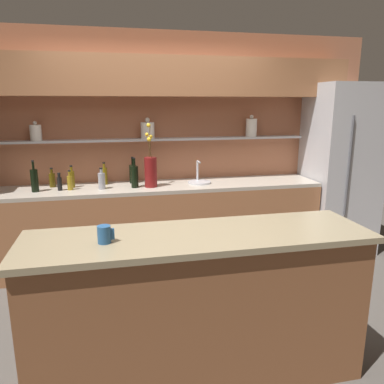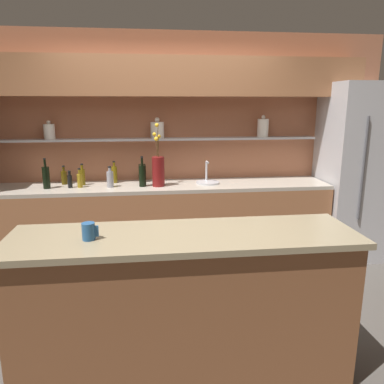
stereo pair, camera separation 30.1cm
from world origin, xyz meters
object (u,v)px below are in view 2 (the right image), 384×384
bottle_wine_0 (142,173)px  sink_fixture (208,181)px  bottle_oil_3 (82,176)px  coffee_mug (89,231)px  bottle_spirit_7 (110,179)px  bottle_oil_6 (64,177)px  bottle_sauce_1 (70,180)px  bottle_oil_2 (114,174)px  bottle_oil_4 (80,180)px  bottle_wine_8 (142,175)px  flower_vase (158,170)px  bottle_wine_5 (46,177)px  refrigerator (356,172)px

bottle_wine_0 → sink_fixture: bearing=-12.5°
bottle_wine_0 → bottle_oil_3: bottle_wine_0 is taller
coffee_mug → bottle_wine_0: bearing=82.1°
sink_fixture → bottle_spirit_7: sink_fixture is taller
bottle_oil_6 → bottle_oil_3: bearing=-18.1°
bottle_sauce_1 → bottle_oil_3: bottle_oil_3 is taller
bottle_oil_2 → bottle_spirit_7: 0.23m
sink_fixture → bottle_oil_4: 1.41m
bottle_oil_3 → bottle_wine_8: (0.66, -0.15, 0.03)m
bottle_oil_2 → bottle_oil_6: bearing=-178.1°
bottle_oil_2 → bottle_oil_6: size_ratio=1.18×
bottle_oil_6 → coffee_mug: size_ratio=2.04×
flower_vase → bottle_oil_4: bearing=177.7°
bottle_oil_6 → bottle_wine_8: bottle_wine_8 is taller
bottle_oil_2 → sink_fixture: bearing=-8.6°
bottle_wine_5 → bottle_oil_6: bearing=54.2°
refrigerator → bottle_oil_3: refrigerator is taller
bottle_wine_0 → bottle_wine_8: bearing=-88.9°
bottle_spirit_7 → bottle_wine_0: bearing=34.5°
bottle_oil_2 → bottle_oil_3: 0.35m
bottle_oil_3 → bottle_oil_6: (-0.21, 0.07, -0.02)m
flower_vase → bottle_oil_3: flower_vase is taller
refrigerator → bottle_wine_8: (-2.49, -0.03, 0.02)m
coffee_mug → bottle_wine_5: bearing=110.6°
refrigerator → coffee_mug: size_ratio=19.60×
bottle_wine_8 → bottle_oil_3: bearing=167.5°
sink_fixture → bottle_oil_2: size_ratio=1.05×
bottle_oil_4 → bottle_spirit_7: bottle_spirit_7 is taller
bottle_sauce_1 → bottle_wine_8: bottle_wine_8 is taller
bottle_oil_6 → bottle_spirit_7: 0.57m
bottle_oil_4 → bottle_wine_8: 0.67m
flower_vase → bottle_spirit_7: 0.53m
refrigerator → bottle_wine_0: refrigerator is taller
bottle_wine_8 → refrigerator: bearing=0.6°
bottle_wine_0 → bottle_oil_6: bearing=-178.4°
bottle_sauce_1 → bottle_oil_4: (0.10, 0.01, 0.00)m
refrigerator → bottle_oil_6: refrigerator is taller
bottle_sauce_1 → bottle_oil_2: bottle_oil_2 is taller
bottle_oil_2 → bottle_oil_3: bottle_oil_2 is taller
bottle_oil_6 → coffee_mug: bottle_oil_6 is taller
bottle_oil_4 → coffee_mug: (0.37, -1.92, 0.07)m
bottle_sauce_1 → bottle_wine_8: bearing=-1.8°
bottle_oil_4 → sink_fixture: bearing=1.9°
bottle_sauce_1 → bottle_wine_0: bearing=15.6°
sink_fixture → refrigerator: bearing=-1.6°
bottle_wine_0 → bottle_wine_5: bearing=-167.7°
bottle_oil_4 → bottle_wine_5: bottle_wine_5 is taller
sink_fixture → bottle_wine_5: size_ratio=0.81×
bottle_oil_2 → bottle_spirit_7: (-0.03, -0.23, -0.01)m
sink_fixture → bottle_oil_2: 1.07m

